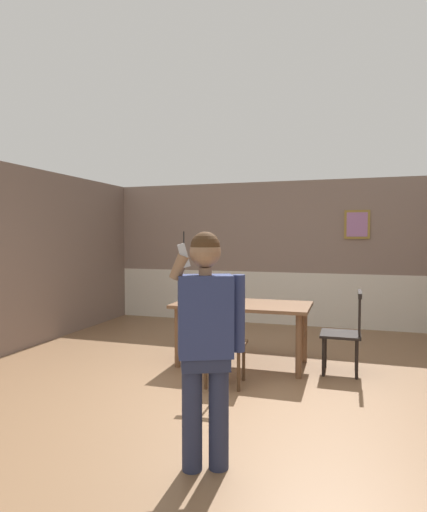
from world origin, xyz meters
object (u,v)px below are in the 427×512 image
Objects in this scene: chair_by_doorway at (225,343)px; person_figure at (206,336)px; chair_near_window at (344,333)px; dining_table at (242,311)px.

person_figure is (0.36, -1.66, 0.47)m from chair_by_doorway.
person_figure is at bearing -83.06° from chair_by_doorway.
chair_near_window is 1.04× the size of chair_by_doorway.
dining_table is 1.73× the size of chair_near_window.
person_figure is (-0.86, -2.51, 0.45)m from chair_near_window.
chair_by_doorway reaches higher than dining_table.
dining_table is 0.86m from chair_by_doorway.
person_figure reaches higher than dining_table.
chair_near_window is (1.23, 0.01, -0.20)m from dining_table.
chair_near_window reaches higher than chair_by_doorway.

